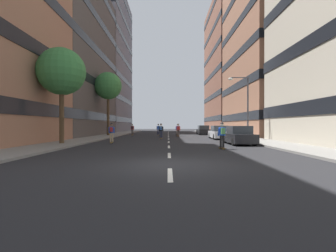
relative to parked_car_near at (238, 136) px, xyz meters
The scene contains 21 objects.
ground_plane 13.14m from the parked_car_near, 116.04° to the left, with size 132.25×132.25×0.00m, color black.
sidewalk_left 20.43m from the parked_car_near, 134.59° to the left, with size 3.24×60.61×0.14m, color gray.
sidewalk_right 14.83m from the parked_car_near, 79.03° to the left, with size 3.24×60.61×0.14m, color gray.
lane_markings 14.00m from the parked_car_near, 114.32° to the left, with size 0.16×52.20×0.01m.
building_left_mid 30.56m from the parked_car_near, 143.91° to the left, with size 14.17×21.62×23.61m.
building_left_far 47.14m from the parked_car_near, 121.12° to the left, with size 14.17×21.85×32.52m.
building_right_mid 25.53m from the parked_car_near, 55.62° to the left, with size 14.17×18.84×32.19m.
building_right_far 42.38m from the parked_car_near, 73.25° to the left, with size 14.17×22.23×30.59m.
parked_car_near is the anchor object (origin of this frame).
parked_car_mid 20.33m from the parked_car_near, 90.00° to the left, with size 1.82×4.40×1.52m.
parked_car_far 7.75m from the parked_car_near, 90.00° to the left, with size 1.82×4.40×1.52m.
street_tree_near 21.47m from the parked_car_near, 134.41° to the left, with size 3.84×3.84×8.94m.
street_tree_mid 15.24m from the parked_car_near, behind, with size 3.76×3.76×7.62m.
streetlamp_right 6.73m from the parked_car_near, 68.42° to the left, with size 2.13×0.30×6.50m.
skater_0 16.25m from the parked_car_near, 105.82° to the left, with size 0.56×0.92×1.78m.
skater_1 19.18m from the parked_car_near, 112.45° to the left, with size 0.54×0.91×1.78m.
skater_2 10.96m from the parked_car_near, behind, with size 0.55×0.92×1.78m.
skater_3 4.50m from the parked_car_near, 119.80° to the right, with size 0.56×0.92×1.78m.
skater_4 10.95m from the parked_car_near, 127.39° to the left, with size 0.56×0.92×1.78m.
skater_5 21.59m from the parked_car_near, 121.96° to the left, with size 0.54×0.91×1.78m.
skater_6 14.47m from the parked_car_near, 107.67° to the left, with size 0.54×0.91×1.78m.
Camera 1 is at (-0.07, -9.89, 1.60)m, focal length 26.23 mm.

